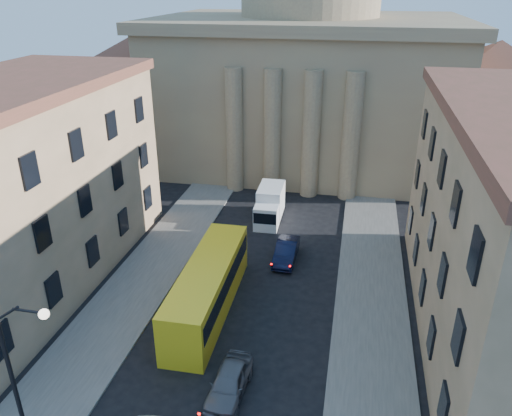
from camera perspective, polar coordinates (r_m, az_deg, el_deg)
The scene contains 9 objects.
sidewalk_left at distance 35.27m, azimuth -16.39°, elevation -12.56°, with size 5.00×60.00×0.15m, color #56534F.
sidewalk_right at distance 32.01m, azimuth 13.05°, elevation -16.51°, with size 5.00×60.00×0.15m, color #56534F.
church at distance 62.78m, azimuth 5.90°, elevation 16.27°, with size 68.02×28.76×36.60m.
building_left at distance 39.13m, azimuth -26.14°, elevation 1.99°, with size 11.60×26.60×14.70m.
street_lamp at distance 25.01m, azimuth -25.29°, elevation -16.55°, with size 2.62×0.44×8.83m.
car_right_far at distance 28.89m, azimuth -3.09°, elevation -19.28°, with size 1.85×4.61×1.57m, color #55555A.
car_right_distant at distance 40.63m, azimuth 3.47°, elevation -4.99°, with size 1.65×4.72×1.56m, color black.
city_bus at distance 34.42m, azimuth -5.50°, elevation -8.87°, with size 3.06×12.47×3.50m.
box_truck at distance 47.05m, azimuth 1.56°, elevation 0.30°, with size 2.34×5.67×3.09m.
Camera 1 is at (6.45, -6.34, 20.76)m, focal length 35.00 mm.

